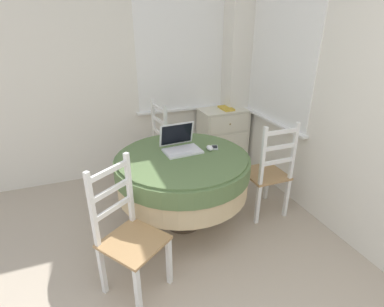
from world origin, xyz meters
name	(u,v)px	position (x,y,z in m)	size (l,w,h in m)	color
corner_room_shell	(230,87)	(1.04, 1.99, 1.28)	(4.08, 5.04, 2.55)	white
round_dining_table	(183,171)	(0.55, 1.89, 0.57)	(1.21, 1.21, 0.73)	#4C3D2D
laptop	(180,145)	(0.57, 2.02, 0.78)	(0.35, 0.30, 0.24)	silver
computer_mouse	(210,148)	(0.82, 1.92, 0.75)	(0.06, 0.09, 0.05)	white
cell_phone	(215,147)	(0.89, 1.95, 0.73)	(0.09, 0.12, 0.01)	#B2B7BC
dining_chair_near_back_window	(151,150)	(0.45, 2.73, 0.46)	(0.45, 0.44, 1.00)	#A87F51
dining_chair_near_right_window	(268,173)	(1.38, 1.76, 0.46)	(0.38, 0.39, 1.00)	#A87F51
dining_chair_camera_near	(128,236)	(-0.06, 1.32, 0.46)	(0.54, 0.54, 1.00)	#A87F51
corner_cabinet	(222,137)	(1.48, 2.95, 0.39)	(0.62, 0.41, 0.78)	silver
book_on_cabinet	(226,108)	(1.50, 2.93, 0.79)	(0.14, 0.24, 0.02)	gold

